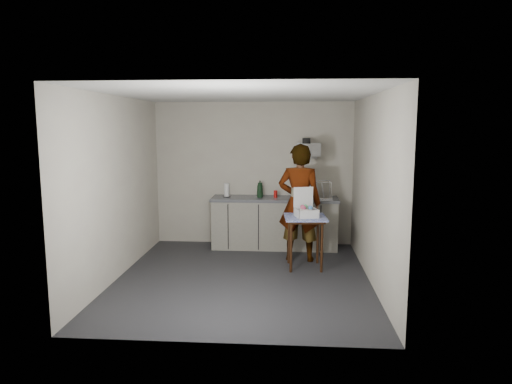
# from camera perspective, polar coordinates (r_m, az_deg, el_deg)

# --- Properties ---
(ground) EXTENTS (4.00, 4.00, 0.00)m
(ground) POSITION_cam_1_polar(r_m,az_deg,el_deg) (6.70, -1.63, -10.67)
(ground) COLOR #25262A
(ground) RESTS_ON ground
(wall_back) EXTENTS (3.60, 0.02, 2.60)m
(wall_back) POSITION_cam_1_polar(r_m,az_deg,el_deg) (8.36, -0.32, 2.29)
(wall_back) COLOR beige
(wall_back) RESTS_ON ground
(wall_right) EXTENTS (0.02, 4.00, 2.60)m
(wall_right) POSITION_cam_1_polar(r_m,az_deg,el_deg) (6.46, 14.31, 0.25)
(wall_right) COLOR beige
(wall_right) RESTS_ON ground
(wall_left) EXTENTS (0.02, 4.00, 2.60)m
(wall_left) POSITION_cam_1_polar(r_m,az_deg,el_deg) (6.81, -16.85, 0.54)
(wall_left) COLOR beige
(wall_left) RESTS_ON ground
(ceiling) EXTENTS (3.60, 4.00, 0.01)m
(ceiling) POSITION_cam_1_polar(r_m,az_deg,el_deg) (6.34, -1.73, 12.08)
(ceiling) COLOR white
(ceiling) RESTS_ON wall_back
(kitchen_counter) EXTENTS (2.24, 0.62, 0.91)m
(kitchen_counter) POSITION_cam_1_polar(r_m,az_deg,el_deg) (8.19, 2.33, -4.03)
(kitchen_counter) COLOR black
(kitchen_counter) RESTS_ON ground
(wall_shelf) EXTENTS (0.42, 0.18, 0.37)m
(wall_shelf) POSITION_cam_1_polar(r_m,az_deg,el_deg) (8.24, 6.62, 5.26)
(wall_shelf) COLOR white
(wall_shelf) RESTS_ON ground
(side_table) EXTENTS (0.66, 0.66, 0.81)m
(side_table) POSITION_cam_1_polar(r_m,az_deg,el_deg) (7.01, 6.16, -3.88)
(side_table) COLOR #371E0C
(side_table) RESTS_ON ground
(standing_man) EXTENTS (0.75, 0.55, 1.90)m
(standing_man) POSITION_cam_1_polar(r_m,az_deg,el_deg) (7.36, 5.46, -1.34)
(standing_man) COLOR #B2A593
(standing_man) RESTS_ON ground
(soap_bottle) EXTENTS (0.15, 0.15, 0.30)m
(soap_bottle) POSITION_cam_1_polar(r_m,az_deg,el_deg) (8.08, 0.49, 0.37)
(soap_bottle) COLOR black
(soap_bottle) RESTS_ON kitchen_counter
(soda_can) EXTENTS (0.07, 0.07, 0.13)m
(soda_can) POSITION_cam_1_polar(r_m,az_deg,el_deg) (8.10, 2.45, -0.24)
(soda_can) COLOR red
(soda_can) RESTS_ON kitchen_counter
(dark_bottle) EXTENTS (0.08, 0.08, 0.27)m
(dark_bottle) POSITION_cam_1_polar(r_m,az_deg,el_deg) (8.08, 0.50, 0.25)
(dark_bottle) COLOR black
(dark_bottle) RESTS_ON kitchen_counter
(paper_towel) EXTENTS (0.14, 0.14, 0.25)m
(paper_towel) POSITION_cam_1_polar(r_m,az_deg,el_deg) (8.15, -3.69, 0.19)
(paper_towel) COLOR black
(paper_towel) RESTS_ON kitchen_counter
(dish_rack) EXTENTS (0.44, 0.33, 0.31)m
(dish_rack) POSITION_cam_1_polar(r_m,az_deg,el_deg) (8.08, 7.81, -0.28)
(dish_rack) COLOR silver
(dish_rack) RESTS_ON kitchen_counter
(bakery_box) EXTENTS (0.38, 0.39, 0.44)m
(bakery_box) POSITION_cam_1_polar(r_m,az_deg,el_deg) (6.96, 6.25, -2.29)
(bakery_box) COLOR white
(bakery_box) RESTS_ON side_table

